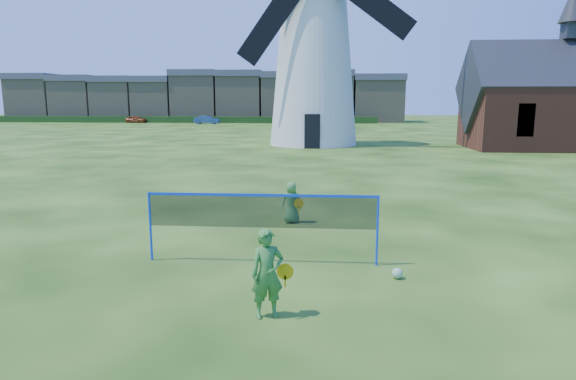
% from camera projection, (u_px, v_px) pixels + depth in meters
% --- Properties ---
extents(ground, '(220.00, 220.00, 0.00)m').
position_uv_depth(ground, '(278.00, 259.00, 11.13)').
color(ground, black).
rests_on(ground, ground).
extents(windmill, '(14.74, 6.91, 20.70)m').
position_uv_depth(windmill, '(314.00, 51.00, 38.33)').
color(windmill, white).
rests_on(windmill, ground).
extents(chapel, '(13.94, 6.76, 11.79)m').
position_uv_depth(chapel, '(564.00, 103.00, 35.72)').
color(chapel, brown).
rests_on(chapel, ground).
extents(badminton_net, '(5.05, 0.05, 1.55)m').
position_uv_depth(badminton_net, '(262.00, 212.00, 10.69)').
color(badminton_net, blue).
rests_on(badminton_net, ground).
extents(player_girl, '(0.74, 0.52, 1.49)m').
position_uv_depth(player_girl, '(267.00, 274.00, 8.04)').
color(player_girl, '#3A8033').
rests_on(player_girl, ground).
extents(player_boy, '(0.68, 0.46, 1.21)m').
position_uv_depth(player_boy, '(292.00, 202.00, 14.33)').
color(player_boy, '#498D44').
rests_on(player_boy, ground).
extents(play_ball, '(0.22, 0.22, 0.22)m').
position_uv_depth(play_ball, '(397.00, 273.00, 9.89)').
color(play_ball, green).
rests_on(play_ball, ground).
extents(terraced_houses, '(65.74, 8.40, 8.34)m').
position_uv_depth(terraced_houses, '(205.00, 97.00, 82.43)').
color(terraced_houses, gray).
rests_on(terraced_houses, ground).
extents(hedge, '(62.00, 0.80, 1.00)m').
position_uv_depth(hedge, '(178.00, 120.00, 77.39)').
color(hedge, '#193814').
rests_on(hedge, ground).
extents(car_left, '(3.34, 1.49, 1.12)m').
position_uv_depth(car_left, '(136.00, 119.00, 77.19)').
color(car_left, brown).
rests_on(car_left, ground).
extents(car_right, '(3.78, 1.35, 1.24)m').
position_uv_depth(car_right, '(207.00, 120.00, 73.45)').
color(car_right, navy).
rests_on(car_right, ground).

